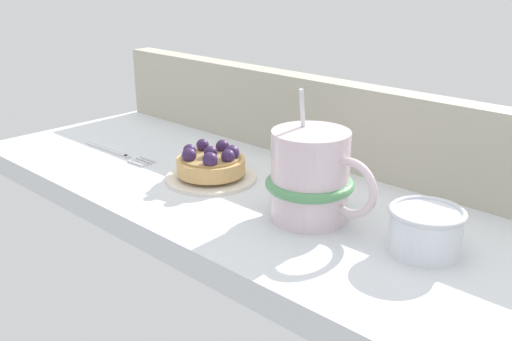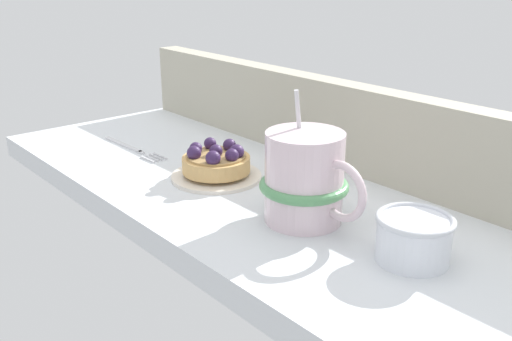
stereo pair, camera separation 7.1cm
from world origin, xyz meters
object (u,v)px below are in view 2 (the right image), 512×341
(coffee_mug, at_px, (306,179))
(dessert_fork, at_px, (133,148))
(raspberry_tart, at_px, (216,161))
(sugar_bowl, at_px, (414,237))
(dessert_plate, at_px, (217,175))

(coffee_mug, distance_m, dessert_fork, 0.36)
(raspberry_tart, relative_size, coffee_mug, 0.62)
(coffee_mug, distance_m, sugar_bowl, 0.14)
(raspberry_tart, relative_size, dessert_fork, 0.58)
(raspberry_tart, bearing_deg, sugar_bowl, 1.83)
(raspberry_tart, bearing_deg, dessert_fork, -172.46)
(dessert_plate, relative_size, dessert_fork, 0.77)
(dessert_plate, xyz_separation_m, dessert_fork, (-0.18, -0.02, -0.00))
(raspberry_tart, height_order, dessert_fork, raspberry_tart)
(dessert_fork, height_order, sugar_bowl, sugar_bowl)
(dessert_fork, distance_m, sugar_bowl, 0.49)
(raspberry_tart, xyz_separation_m, sugar_bowl, (0.31, 0.01, -0.00))
(sugar_bowl, bearing_deg, dessert_plate, -178.19)
(dessert_plate, distance_m, raspberry_tart, 0.02)
(dessert_plate, height_order, coffee_mug, coffee_mug)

